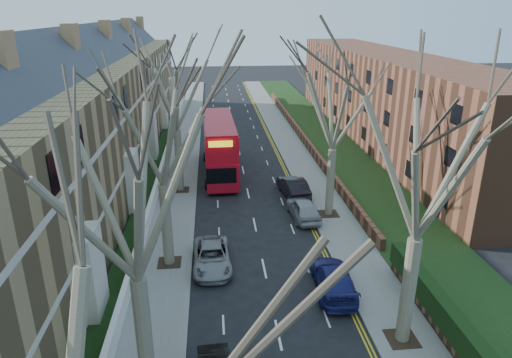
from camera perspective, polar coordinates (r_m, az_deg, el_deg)
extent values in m
cube|color=slate|center=(49.94, -9.01, 3.23)|extent=(3.00, 102.00, 0.12)
cube|color=slate|center=(50.61, 4.70, 3.64)|extent=(3.00, 102.00, 0.12)
cube|color=#977A4C|center=(42.27, -20.60, 5.97)|extent=(9.00, 78.00, 10.00)
cube|color=#30333B|center=(41.32, -21.66, 14.03)|extent=(4.67, 78.00, 4.67)
cube|color=beige|center=(41.71, -14.43, 4.32)|extent=(0.12, 78.00, 0.35)
cube|color=beige|center=(40.92, -14.86, 9.03)|extent=(0.12, 78.00, 0.35)
cube|color=brown|center=(56.33, 15.89, 9.84)|extent=(8.00, 54.00, 10.00)
cube|color=brown|center=(54.56, 5.75, 5.41)|extent=(0.35, 54.00, 0.90)
cube|color=white|center=(42.34, -11.82, 0.68)|extent=(0.30, 78.00, 1.00)
cube|color=#173212|center=(51.55, 9.64, 3.84)|extent=(6.00, 102.00, 0.06)
cylinder|color=#695E4B|center=(19.09, -13.80, -18.72)|extent=(0.64, 0.64, 5.25)
cylinder|color=#695E4B|center=(27.56, -11.10, -5.69)|extent=(0.64, 0.64, 5.07)
cube|color=#2D2116|center=(28.75, -10.76, -10.22)|extent=(1.40, 1.40, 0.05)
cylinder|color=#695E4B|center=(38.65, -9.60, 2.25)|extent=(0.60, 0.60, 5.25)
cube|color=#2D2116|center=(39.53, -9.38, -1.35)|extent=(1.40, 1.40, 0.05)
cylinder|color=#695E4B|center=(22.15, 18.49, -13.17)|extent=(0.64, 0.64, 5.25)
cube|color=#2D2116|center=(23.65, 17.75, -18.47)|extent=(1.40, 1.40, 0.05)
cylinder|color=#695E4B|center=(33.99, 9.29, -0.45)|extent=(0.60, 0.60, 5.07)
cube|color=#2D2116|center=(34.96, 9.05, -4.31)|extent=(1.40, 1.40, 0.05)
cube|color=#AD0C1A|center=(43.07, -4.53, 2.72)|extent=(3.04, 12.15, 2.42)
cube|color=#AD0C1A|center=(42.42, -4.62, 5.69)|extent=(3.03, 11.55, 2.20)
cube|color=black|center=(42.92, -4.55, 3.34)|extent=(3.04, 11.18, 0.99)
cube|color=black|center=(42.40, -4.62, 5.83)|extent=(3.03, 10.94, 0.99)
imported|color=gray|center=(27.89, -5.54, -9.66)|extent=(2.37, 4.91, 1.35)
imported|color=navy|center=(25.95, 9.67, -12.22)|extent=(2.44, 5.22, 1.47)
imported|color=#96979F|center=(34.02, 5.95, -3.71)|extent=(2.17, 4.63, 1.53)
imported|color=black|center=(37.98, 4.68, -0.97)|extent=(2.25, 5.03, 1.60)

